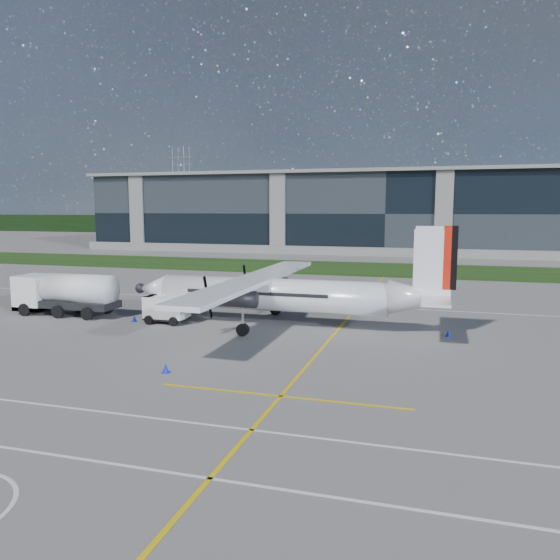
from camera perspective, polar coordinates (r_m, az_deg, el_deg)
ground at (r=70.33m, az=8.37°, el=0.46°), size 400.00×400.00×0.00m
grass_strip at (r=78.20m, az=9.21°, el=1.17°), size 400.00×18.00×0.04m
terminal_building at (r=109.55m, az=11.46°, el=6.84°), size 120.00×20.00×15.00m
tree_line at (r=169.48m, az=13.25°, el=5.47°), size 400.00×6.00×6.00m
pylon_west at (r=200.47m, az=-10.25°, el=9.27°), size 9.00×4.60×30.00m
yellow_taxiway_centerline at (r=40.61m, az=6.50°, el=-4.69°), size 0.20×70.00×0.01m
white_lane_line at (r=19.96m, az=-15.66°, el=-18.21°), size 90.00×0.15×0.01m
turboprop_aircraft at (r=39.44m, az=0.38°, el=0.46°), size 23.88×24.77×7.43m
fuel_tanker_truck at (r=47.46m, az=-22.03°, el=-1.36°), size 8.98×2.92×3.37m
baggage_tug at (r=41.85m, az=-11.75°, el=-3.04°), size 3.36×2.01×2.01m
ground_crew_person at (r=41.91m, az=-12.96°, el=-3.12°), size 0.58×0.79×1.92m
safety_cone_nose_port at (r=43.01m, az=-14.99°, el=-3.88°), size 0.36×0.36×0.50m
safety_cone_tail at (r=38.45m, az=17.17°, el=-5.31°), size 0.36×0.36×0.50m
safety_cone_portwing at (r=29.55m, az=-11.86°, el=-9.00°), size 0.36×0.36×0.50m
safety_cone_stbdwing at (r=52.43m, az=1.59°, el=-1.60°), size 0.36×0.36×0.50m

